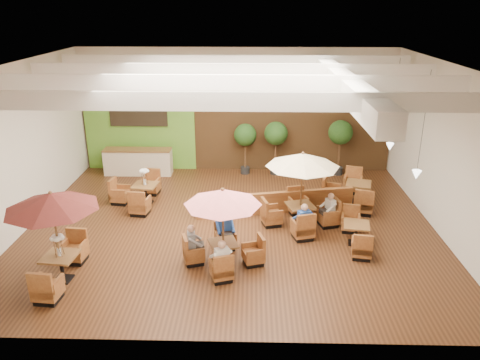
{
  "coord_description": "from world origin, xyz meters",
  "views": [
    {
      "loc": [
        0.7,
        -14.69,
        7.29
      ],
      "look_at": [
        0.3,
        0.5,
        1.5
      ],
      "focal_mm": 35.0,
      "sensor_mm": 36.0,
      "label": 1
    }
  ],
  "objects_px": {
    "diner_2": "(193,240)",
    "topiary_2": "(340,135)",
    "service_counter": "(138,162)",
    "diner_3": "(303,218)",
    "table_4": "(356,234)",
    "booth_divider": "(276,203)",
    "table_2": "(302,176)",
    "table_5": "(350,193)",
    "topiary_1": "(276,135)",
    "table_3": "(139,192)",
    "diner_4": "(329,206)",
    "diner_0": "(221,256)",
    "diner_1": "(225,227)",
    "topiary_0": "(245,137)",
    "table_0": "(53,214)",
    "table_1": "(223,212)"
  },
  "relations": [
    {
      "from": "diner_0",
      "to": "diner_1",
      "type": "height_order",
      "value": "diner_1"
    },
    {
      "from": "table_4",
      "to": "booth_divider",
      "type": "bearing_deg",
      "value": 147.24
    },
    {
      "from": "diner_0",
      "to": "table_5",
      "type": "bearing_deg",
      "value": 25.55
    },
    {
      "from": "booth_divider",
      "to": "diner_1",
      "type": "relative_size",
      "value": 7.24
    },
    {
      "from": "service_counter",
      "to": "diner_1",
      "type": "bearing_deg",
      "value": -57.66
    },
    {
      "from": "table_4",
      "to": "diner_0",
      "type": "distance_m",
      "value": 4.73
    },
    {
      "from": "service_counter",
      "to": "topiary_1",
      "type": "xyz_separation_m",
      "value": [
        6.16,
        0.2,
        1.21
      ]
    },
    {
      "from": "service_counter",
      "to": "table_4",
      "type": "distance_m",
      "value": 10.57
    },
    {
      "from": "topiary_1",
      "to": "topiary_2",
      "type": "distance_m",
      "value": 2.83
    },
    {
      "from": "topiary_1",
      "to": "diner_2",
      "type": "height_order",
      "value": "topiary_1"
    },
    {
      "from": "table_4",
      "to": "topiary_2",
      "type": "bearing_deg",
      "value": 95.79
    },
    {
      "from": "table_3",
      "to": "diner_3",
      "type": "xyz_separation_m",
      "value": [
        6.02,
        -2.73,
        0.3
      ]
    },
    {
      "from": "topiary_2",
      "to": "diner_3",
      "type": "distance_m",
      "value": 6.7
    },
    {
      "from": "table_4",
      "to": "diner_2",
      "type": "relative_size",
      "value": 3.07
    },
    {
      "from": "diner_0",
      "to": "diner_3",
      "type": "height_order",
      "value": "diner_3"
    },
    {
      "from": "table_2",
      "to": "topiary_1",
      "type": "xyz_separation_m",
      "value": [
        -0.63,
        5.25,
        -0.04
      ]
    },
    {
      "from": "booth_divider",
      "to": "table_2",
      "type": "xyz_separation_m",
      "value": [
        0.79,
        -1.02,
        1.42
      ]
    },
    {
      "from": "service_counter",
      "to": "diner_0",
      "type": "distance_m",
      "value": 9.56
    },
    {
      "from": "booth_divider",
      "to": "table_2",
      "type": "distance_m",
      "value": 1.91
    },
    {
      "from": "service_counter",
      "to": "table_0",
      "type": "relative_size",
      "value": 1.11
    },
    {
      "from": "topiary_0",
      "to": "diner_3",
      "type": "height_order",
      "value": "topiary_0"
    },
    {
      "from": "table_3",
      "to": "diner_4",
      "type": "xyz_separation_m",
      "value": [
        7.0,
        -1.74,
        0.29
      ]
    },
    {
      "from": "table_1",
      "to": "diner_2",
      "type": "bearing_deg",
      "value": 162.38
    },
    {
      "from": "topiary_2",
      "to": "diner_2",
      "type": "bearing_deg",
      "value": -125.39
    },
    {
      "from": "diner_2",
      "to": "table_0",
      "type": "bearing_deg",
      "value": -85.1
    },
    {
      "from": "table_0",
      "to": "table_5",
      "type": "height_order",
      "value": "table_0"
    },
    {
      "from": "diner_3",
      "to": "table_4",
      "type": "bearing_deg",
      "value": -31.72
    },
    {
      "from": "topiary_0",
      "to": "diner_2",
      "type": "xyz_separation_m",
      "value": [
        -1.4,
        -7.86,
        -0.96
      ]
    },
    {
      "from": "table_2",
      "to": "diner_2",
      "type": "xyz_separation_m",
      "value": [
        -3.39,
        -2.61,
        -1.07
      ]
    },
    {
      "from": "table_5",
      "to": "topiary_1",
      "type": "distance_m",
      "value": 4.44
    },
    {
      "from": "diner_1",
      "to": "booth_divider",
      "type": "bearing_deg",
      "value": -138.13
    },
    {
      "from": "service_counter",
      "to": "diner_3",
      "type": "height_order",
      "value": "diner_3"
    },
    {
      "from": "table_2",
      "to": "table_3",
      "type": "height_order",
      "value": "table_2"
    },
    {
      "from": "topiary_1",
      "to": "service_counter",
      "type": "bearing_deg",
      "value": -178.14
    },
    {
      "from": "table_5",
      "to": "diner_4",
      "type": "bearing_deg",
      "value": -102.99
    },
    {
      "from": "table_4",
      "to": "table_3",
      "type": "bearing_deg",
      "value": 168.91
    },
    {
      "from": "booth_divider",
      "to": "table_1",
      "type": "height_order",
      "value": "table_1"
    },
    {
      "from": "table_4",
      "to": "diner_2",
      "type": "xyz_separation_m",
      "value": [
        -5.05,
        -1.32,
        0.42
      ]
    },
    {
      "from": "service_counter",
      "to": "table_5",
      "type": "distance_m",
      "value": 9.41
    },
    {
      "from": "service_counter",
      "to": "table_4",
      "type": "height_order",
      "value": "service_counter"
    },
    {
      "from": "table_2",
      "to": "topiary_1",
      "type": "relative_size",
      "value": 1.15
    },
    {
      "from": "diner_3",
      "to": "diner_4",
      "type": "distance_m",
      "value": 1.39
    },
    {
      "from": "diner_4",
      "to": "table_2",
      "type": "bearing_deg",
      "value": 65.14
    },
    {
      "from": "diner_2",
      "to": "table_1",
      "type": "bearing_deg",
      "value": 79.22
    },
    {
      "from": "diner_3",
      "to": "diner_1",
      "type": "bearing_deg",
      "value": 175.28
    },
    {
      "from": "table_3",
      "to": "topiary_1",
      "type": "distance_m",
      "value": 6.56
    },
    {
      "from": "service_counter",
      "to": "topiary_2",
      "type": "bearing_deg",
      "value": 1.27
    },
    {
      "from": "diner_1",
      "to": "service_counter",
      "type": "bearing_deg",
      "value": -73.8
    },
    {
      "from": "booth_divider",
      "to": "diner_0",
      "type": "relative_size",
      "value": 7.39
    },
    {
      "from": "diner_2",
      "to": "topiary_2",
      "type": "bearing_deg",
      "value": 133.83
    }
  ]
}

